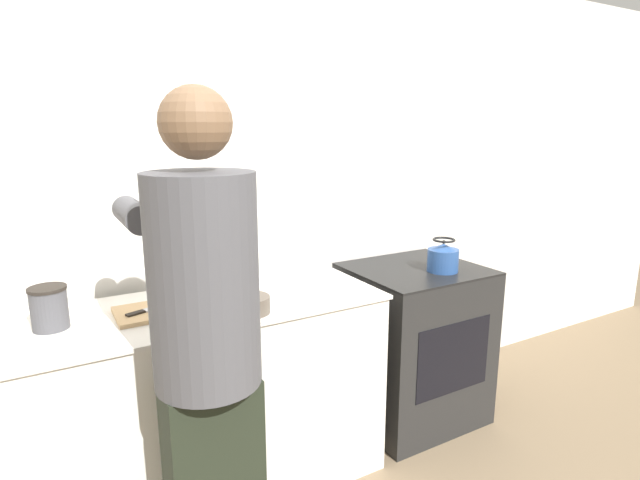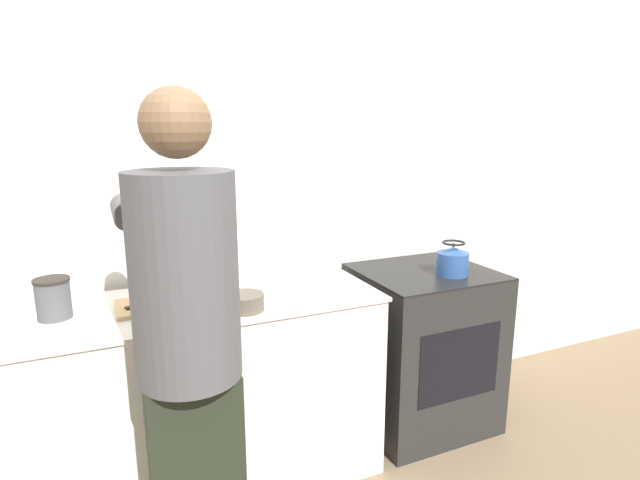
% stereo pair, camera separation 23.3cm
% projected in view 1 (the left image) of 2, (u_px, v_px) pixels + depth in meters
% --- Properties ---
extents(wall_back, '(8.00, 0.05, 2.60)m').
position_uv_depth(wall_back, '(238.00, 203.00, 2.63)').
color(wall_back, silver).
rests_on(wall_back, ground_plane).
extents(counter, '(1.75, 0.64, 0.92)m').
position_uv_depth(counter, '(194.00, 403.00, 2.27)').
color(counter, silver).
rests_on(counter, ground_plane).
extents(oven, '(0.72, 0.65, 0.91)m').
position_uv_depth(oven, '(413.00, 343.00, 2.92)').
color(oven, black).
rests_on(oven, ground_plane).
extents(person, '(0.40, 0.64, 1.81)m').
position_uv_depth(person, '(206.00, 342.00, 1.67)').
color(person, black).
rests_on(person, ground_plane).
extents(cutting_board, '(0.33, 0.24, 0.02)m').
position_uv_depth(cutting_board, '(157.00, 310.00, 2.11)').
color(cutting_board, tan).
rests_on(cutting_board, counter).
extents(knife, '(0.20, 0.09, 0.01)m').
position_uv_depth(knife, '(148.00, 310.00, 2.08)').
color(knife, silver).
rests_on(knife, cutting_board).
extents(kettle, '(0.17, 0.17, 0.18)m').
position_uv_depth(kettle, '(443.00, 258.00, 2.74)').
color(kettle, '#284C8C').
rests_on(kettle, oven).
extents(bowl_prep, '(0.17, 0.17, 0.07)m').
position_uv_depth(bowl_prep, '(250.00, 305.00, 2.10)').
color(bowl_prep, brown).
rests_on(bowl_prep, counter).
extents(canister_jar, '(0.14, 0.14, 0.17)m').
position_uv_depth(canister_jar, '(49.00, 308.00, 1.92)').
color(canister_jar, '#4C4C51').
rests_on(canister_jar, counter).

